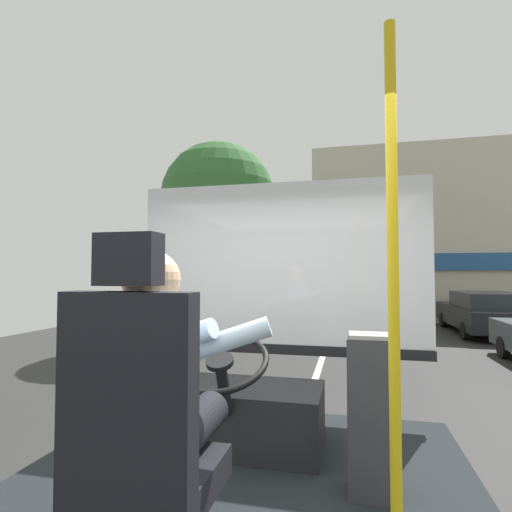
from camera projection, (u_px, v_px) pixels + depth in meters
The scene contains 11 objects.
ground at pixel (327, 344), 10.36m from camera, with size 18.00×44.00×0.06m.
driver_seat at pixel (141, 444), 1.44m from camera, with size 0.48×0.48×1.30m.
bus_driver at pixel (158, 383), 1.56m from camera, with size 0.82×0.60×0.81m.
steering_console at pixel (239, 413), 2.67m from camera, with size 1.10×0.97×0.78m.
handrail_pole at pixel (393, 295), 1.53m from camera, with size 0.04×0.04×2.15m.
fare_box at pixel (371, 414), 2.10m from camera, with size 0.25×0.20×0.84m.
windshield_panel at pixel (279, 286), 3.45m from camera, with size 2.50×0.08×1.48m.
street_tree at pixel (218, 200), 10.89m from camera, with size 3.08×3.08×5.35m.
shop_building at pixel (440, 236), 16.62m from camera, with size 10.09×4.96×6.66m.
parked_car_black at pixel (486, 312), 11.87m from camera, with size 1.92×4.26×1.24m.
parked_car_white at pixel (464, 302), 16.10m from camera, with size 1.82×3.85×1.25m.
Camera 1 is at (0.60, -1.79, 1.80)m, focal length 28.11 mm.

